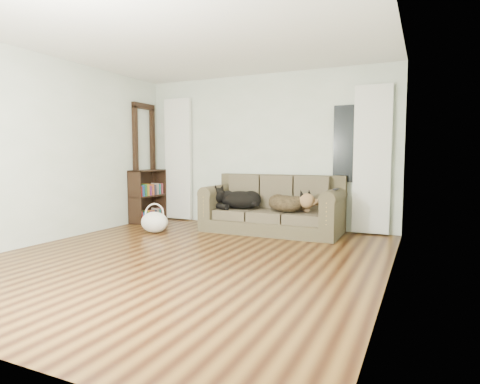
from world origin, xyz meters
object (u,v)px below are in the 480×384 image
at_px(sofa, 272,204).
at_px(bookshelf, 148,195).
at_px(dog_black_lab, 238,201).
at_px(tote_bag, 155,223).
at_px(dog_shepherd, 288,203).

bearing_deg(sofa, bookshelf, 179.85).
bearing_deg(bookshelf, dog_black_lab, -6.59).
bearing_deg(tote_bag, dog_shepherd, 21.02).
height_order(sofa, dog_black_lab, sofa).
bearing_deg(dog_black_lab, bookshelf, -178.71).
bearing_deg(dog_shepherd, dog_black_lab, 24.77).
bearing_deg(sofa, tote_bag, -153.40).
bearing_deg(tote_bag, bookshelf, 132.76).
height_order(tote_bag, bookshelf, bookshelf).
height_order(sofa, dog_shepherd, sofa).
xyz_separation_m(sofa, dog_shepherd, (0.29, -0.08, 0.04)).
bearing_deg(bookshelf, dog_shepherd, -7.43).
relative_size(dog_shepherd, tote_bag, 1.41).
bearing_deg(dog_shepherd, bookshelf, 26.55).
xyz_separation_m(dog_black_lab, bookshelf, (-1.85, 0.03, 0.02)).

